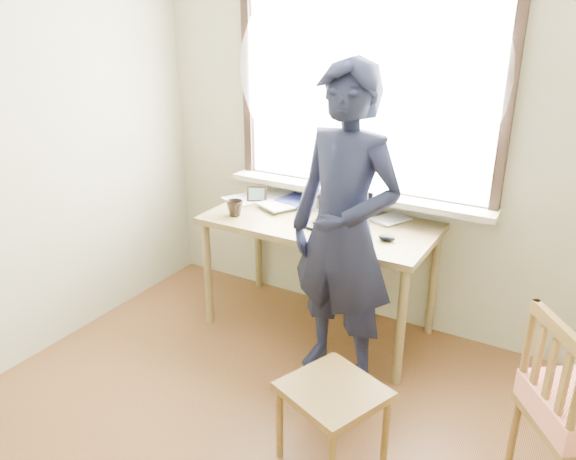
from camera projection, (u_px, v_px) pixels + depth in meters
The scene contains 12 objects.
room_shell at pixel (220, 141), 2.03m from camera, with size 3.52×4.02×2.61m.
desk at pixel (320, 232), 3.66m from camera, with size 1.49×0.74×0.80m.
laptop at pixel (340, 218), 3.52m from camera, with size 0.38×0.33×0.23m.
mug_white at pixel (310, 203), 3.82m from camera, with size 0.11×0.11×0.09m, color white.
mug_dark at pixel (235, 208), 3.70m from camera, with size 0.11×0.11×0.10m, color black.
mouse at pixel (387, 238), 3.32m from camera, with size 0.10×0.07×0.04m, color black.
desk_clutter at pixel (303, 204), 3.87m from camera, with size 0.87×0.58×0.04m.
book_a at pixel (287, 201), 3.96m from camera, with size 0.21×0.29×0.03m, color white.
book_b at pixel (382, 216), 3.69m from camera, with size 0.17×0.23×0.02m, color white.
picture_frame at pixel (257, 195), 3.95m from camera, with size 0.13×0.07×0.11m.
work_chair at pixel (333, 400), 2.64m from camera, with size 0.55×0.54×0.44m.
person at pixel (344, 232), 3.09m from camera, with size 0.68×0.44×1.86m, color black.
Camera 1 is at (1.20, -1.41, 2.09)m, focal length 35.00 mm.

